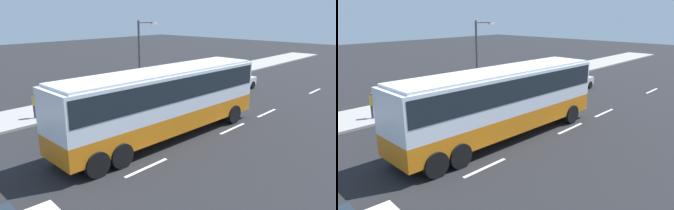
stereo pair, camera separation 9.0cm
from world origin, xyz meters
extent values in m
plane|color=black|center=(0.00, 0.00, 0.00)|extent=(120.00, 120.00, 0.00)
cube|color=gray|center=(0.00, 8.70, 0.07)|extent=(80.00, 4.00, 0.15)
cube|color=white|center=(-4.32, -1.89, 0.00)|extent=(2.40, 0.16, 0.01)
cube|color=white|center=(2.37, -1.89, 0.00)|extent=(2.40, 0.16, 0.01)
cube|color=white|center=(6.48, -1.89, 0.00)|extent=(2.40, 0.16, 0.01)
cube|color=white|center=(15.08, -1.89, 0.00)|extent=(2.40, 0.16, 0.01)
cube|color=orange|center=(-1.26, -0.03, 1.04)|extent=(12.34, 2.90, 0.98)
cube|color=silver|center=(-1.26, -0.03, 2.51)|extent=(12.34, 2.90, 1.98)
cube|color=black|center=(-1.26, -0.03, 2.81)|extent=(12.10, 2.93, 1.09)
cube|color=black|center=(4.82, -0.23, 2.61)|extent=(0.20, 2.30, 1.58)
cube|color=silver|center=(-1.26, -0.03, 3.56)|extent=(11.84, 2.74, 0.12)
cylinder|color=black|center=(3.31, 1.02, 0.55)|extent=(1.11, 0.34, 1.10)
cylinder|color=black|center=(3.23, -1.37, 0.55)|extent=(1.11, 0.34, 1.10)
cylinder|color=black|center=(-4.95, 1.30, 0.55)|extent=(1.11, 0.34, 1.10)
cylinder|color=black|center=(-5.03, -1.10, 0.55)|extent=(1.11, 0.34, 1.10)
cylinder|color=black|center=(-6.15, 1.34, 0.55)|extent=(1.11, 0.34, 1.10)
cylinder|color=black|center=(-6.23, -1.06, 0.55)|extent=(1.11, 0.34, 1.10)
cube|color=silver|center=(10.71, 3.18, 0.64)|extent=(4.55, 1.89, 0.64)
cube|color=#1E2833|center=(10.30, 3.16, 1.20)|extent=(2.53, 1.67, 0.47)
cylinder|color=black|center=(12.26, 4.06, 0.32)|extent=(0.65, 0.23, 0.64)
cylinder|color=black|center=(12.33, 2.44, 0.32)|extent=(0.65, 0.23, 0.64)
cylinder|color=black|center=(9.08, 3.92, 0.32)|extent=(0.65, 0.23, 0.64)
cylinder|color=black|center=(9.15, 2.30, 0.32)|extent=(0.65, 0.23, 0.64)
cylinder|color=#38334C|center=(-4.60, 7.72, 0.55)|extent=(0.14, 0.14, 0.80)
cylinder|color=#38334C|center=(-4.45, 7.69, 0.55)|extent=(0.14, 0.14, 0.80)
cylinder|color=gold|center=(-4.53, 7.70, 1.25)|extent=(0.32, 0.32, 0.60)
sphere|color=brown|center=(-4.53, 7.70, 1.66)|extent=(0.22, 0.22, 0.22)
cylinder|color=#47474C|center=(3.39, 7.03, 2.98)|extent=(0.16, 0.16, 5.67)
cylinder|color=#47474C|center=(4.18, 7.03, 5.67)|extent=(1.57, 0.10, 0.10)
cube|color=silver|center=(4.96, 7.03, 5.57)|extent=(0.50, 0.24, 0.16)
camera|label=1|loc=(-12.95, -11.22, 6.35)|focal=35.07mm
camera|label=2|loc=(-13.01, -11.16, 6.35)|focal=35.07mm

